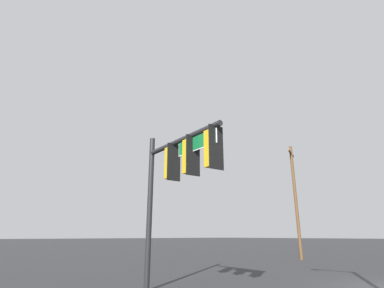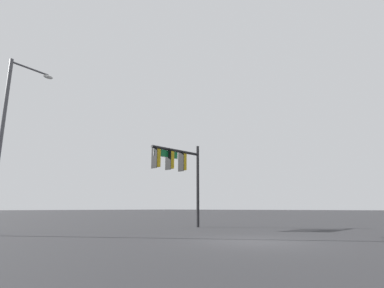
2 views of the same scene
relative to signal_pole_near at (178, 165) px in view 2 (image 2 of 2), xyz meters
name	(u,v)px [view 2 (image 2 of 2)]	position (x,y,z in m)	size (l,w,h in m)	color
ground_plane	(255,242)	(3.65, 7.30, -3.99)	(400.00, 400.00, 0.00)	#2D2D30
signal_pole_near	(178,165)	(0.00, 0.00, 0.00)	(4.17, 0.69, 5.51)	black
street_lamp	(7,130)	(9.04, -3.41, 1.09)	(2.36, 0.38, 8.88)	#4C4C51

